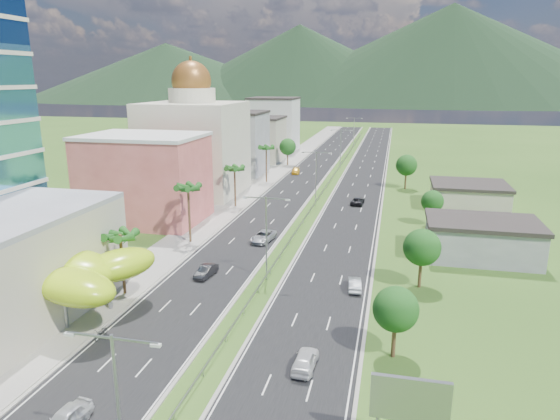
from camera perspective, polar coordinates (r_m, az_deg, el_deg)
The scene contains 37 objects.
ground at distance 55.94m, azimuth -4.15°, elevation -11.83°, with size 500.00×500.00×0.00m, color #2D5119.
road_left at distance 141.75m, azimuth 3.62°, elevation 4.63°, with size 11.00×260.00×0.04m, color black.
road_right at distance 140.15m, azimuth 9.70°, elevation 4.33°, with size 11.00×260.00×0.04m, color black.
sidewalk_left at distance 143.56m, azimuth -0.14°, elevation 4.81°, with size 7.00×260.00×0.12m, color gray.
median_guardrail at distance 123.07m, azimuth 5.69°, elevation 3.31°, with size 0.10×216.06×0.76m.
streetlight_median_a at distance 32.81m, azimuth -18.07°, elevation -19.94°, with size 6.04×0.25×11.00m.
streetlight_median_b at distance 62.37m, azimuth -1.58°, elevation -2.25°, with size 6.04×0.25×11.00m.
streetlight_median_c at distance 100.52m, azimuth 4.15°, elevation 4.30°, with size 6.04×0.25×11.00m.
streetlight_median_d at distance 144.64m, azimuth 6.95°, elevation 7.46°, with size 6.04×0.25×11.00m.
streetlight_median_e at distance 189.18m, azimuth 8.45°, elevation 9.13°, with size 6.04×0.25×11.00m.
lime_canopy at distance 59.49m, azimuth -24.31°, elevation -6.27°, with size 18.00×15.00×7.40m.
pink_shophouse at distance 92.26m, azimuth -15.15°, elevation 3.34°, with size 20.00×15.00×15.00m, color #C35450.
domed_building at distance 112.18m, azimuth -9.79°, elevation 7.61°, with size 20.00×20.00×28.70m.
midrise_grey at distance 135.51m, azimuth -5.27°, elevation 7.54°, with size 16.00×15.00×16.00m, color gray.
midrise_beige at distance 156.58m, azimuth -2.73°, elevation 8.01°, with size 16.00×15.00×13.00m, color #B4AE94.
midrise_white at distance 178.45m, azimuth -0.73°, elevation 9.68°, with size 16.00×15.00×18.00m, color silver.
billboard at distance 36.22m, azimuth 14.62°, elevation -20.47°, with size 5.20×0.35×6.20m.
shed_near at distance 77.20m, azimuth 22.05°, elevation -3.28°, with size 15.00×10.00×5.00m, color gray.
shed_far at distance 106.26m, azimuth 20.74°, elevation 1.44°, with size 14.00×12.00×4.40m, color #B4AE94.
palm_tree_b at distance 61.04m, azimuth -17.79°, elevation -3.06°, with size 3.60×3.60×8.10m.
palm_tree_c at distance 77.87m, azimuth -10.46°, elevation 2.30°, with size 3.60×3.60×9.60m.
palm_tree_d at distance 99.15m, azimuth -5.21°, elevation 4.60°, with size 3.60×3.60×8.60m.
palm_tree_e at distance 122.73m, azimuth -1.58°, elevation 6.99°, with size 3.60×3.60×9.40m.
leafy_tree_lfar at distance 147.21m, azimuth 0.88°, elevation 7.23°, with size 4.90×4.90×8.05m.
leafy_tree_ra at distance 47.28m, azimuth 13.09°, elevation -11.00°, with size 4.20×4.20×6.90m.
leafy_tree_rb at distance 63.04m, azimuth 15.92°, elevation -4.15°, with size 4.55×4.55×7.47m.
leafy_tree_rc at distance 90.36m, azimuth 17.02°, elevation 0.94°, with size 3.85×3.85×6.33m.
leafy_tree_rd at distance 119.32m, azimuth 14.26°, elevation 4.98°, with size 4.90×4.90×8.05m.
mountain_ridge at distance 500.34m, azimuth 18.47°, elevation 11.23°, with size 860.00×140.00×90.00m, color black, non-canonical shape.
car_white_near_left at distance 42.75m, azimuth -23.32°, elevation -21.10°, with size 1.84×4.57×1.56m, color silver.
car_dark_left at distance 66.07m, azimuth -8.45°, elevation -6.92°, with size 1.53×4.38×1.44m, color black.
car_silver_mid_left at distance 78.96m, azimuth -1.91°, elevation -3.03°, with size 2.69×5.83×1.62m, color #9EA0A5.
car_yellow_far_left at distance 135.29m, azimuth 1.81°, elevation 4.49°, with size 2.04×5.02×1.46m, color gold.
car_white_near_right at distance 46.29m, azimuth 2.90°, elevation -16.75°, with size 1.89×4.69×1.60m, color silver.
car_silver_right at distance 62.17m, azimuth 8.53°, elevation -8.36°, with size 1.50×4.31×1.42m, color #A7ABAE.
car_dark_far_right at distance 103.18m, azimuth 8.86°, elevation 1.03°, with size 2.35×5.09×1.41m, color black.
motorcycle at distance 53.91m, azimuth -19.77°, elevation -12.94°, with size 0.66×2.17×1.39m, color black.
Camera 1 is at (15.04, -47.68, 25.08)m, focal length 32.00 mm.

